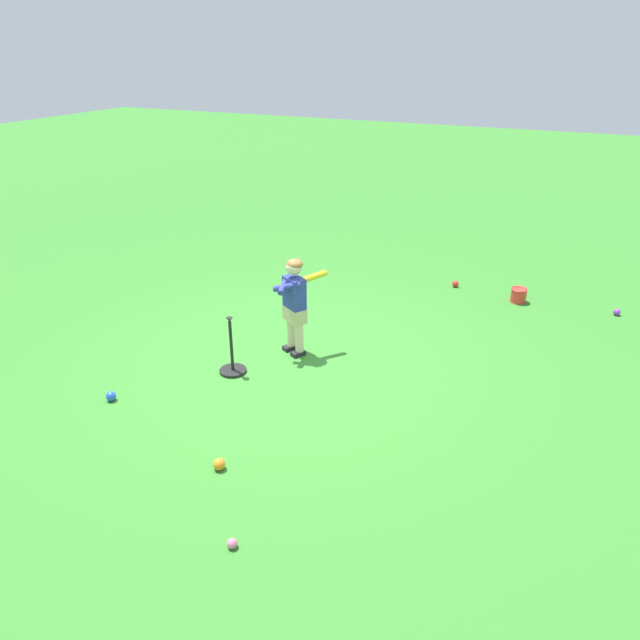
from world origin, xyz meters
TOP-DOWN VIEW (x-y plane):
  - ground_plane at (0.00, 0.00)m, footprint 40.00×40.00m
  - child_batter at (-0.23, -0.07)m, footprint 0.55×0.43m
  - play_ball_behind_batter at (1.40, -1.21)m, footprint 0.10×0.10m
  - play_ball_far_left at (-2.90, 1.06)m, footprint 0.09×0.09m
  - play_ball_near_batter at (-2.81, 3.12)m, footprint 0.09×0.09m
  - play_ball_far_right at (1.82, 0.30)m, footprint 0.10×0.10m
  - play_ball_midfield at (2.48, 0.84)m, footprint 0.07×0.07m
  - batting_tee at (0.44, -0.46)m, footprint 0.28×0.28m
  - toy_bucket at (-2.73, 1.93)m, footprint 0.22×0.22m

SIDE VIEW (x-z plane):
  - ground_plane at x=0.00m, z-range 0.00..0.00m
  - play_ball_midfield at x=2.48m, z-range 0.00..0.07m
  - play_ball_near_batter at x=-2.81m, z-range 0.00..0.09m
  - play_ball_far_left at x=-2.90m, z-range 0.00..0.09m
  - play_ball_behind_batter at x=1.40m, z-range 0.00..0.10m
  - play_ball_far_right at x=1.82m, z-range 0.00..0.10m
  - toy_bucket at x=-2.73m, z-range 0.00..0.19m
  - batting_tee at x=0.44m, z-range -0.21..0.41m
  - child_batter at x=-0.23m, z-range 0.11..1.19m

